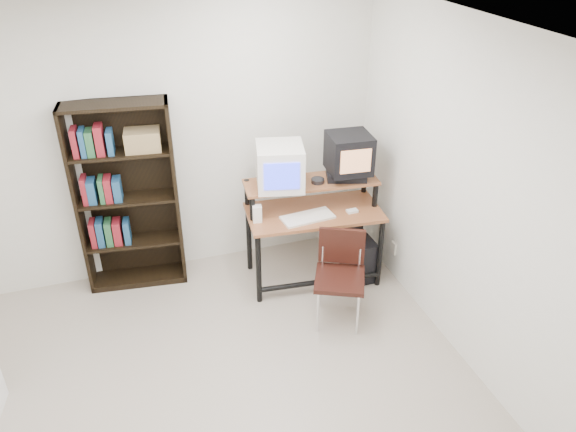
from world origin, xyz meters
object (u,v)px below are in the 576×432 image
object	(u,v)px
computer_desk	(313,214)
pc_tower	(358,255)
crt_tv	(349,153)
school_chair	(340,268)
bookshelf	(127,195)
crt_monitor	(280,166)

from	to	relation	value
computer_desk	pc_tower	xyz separation A→B (m)	(0.44, -0.10, -0.48)
pc_tower	computer_desk	bearing A→B (deg)	165.59
computer_desk	crt_tv	size ratio (longest dim) A/B	3.16
crt_tv	pc_tower	world-z (taller)	crt_tv
school_chair	computer_desk	bearing A→B (deg)	116.01
crt_tv	bookshelf	size ratio (longest dim) A/B	0.23
pc_tower	crt_monitor	bearing A→B (deg)	161.89
crt_tv	crt_monitor	bearing A→B (deg)	-179.95
crt_tv	school_chair	distance (m)	1.07
crt_monitor	pc_tower	distance (m)	1.22
computer_desk	pc_tower	bearing A→B (deg)	-7.78
bookshelf	school_chair	bearing A→B (deg)	-28.00
crt_tv	school_chair	size ratio (longest dim) A/B	0.49
crt_monitor	bookshelf	bearing A→B (deg)	177.73
computer_desk	crt_tv	xyz separation A→B (m)	(0.36, 0.06, 0.54)
crt_monitor	crt_tv	bearing A→B (deg)	8.16
crt_monitor	crt_tv	xyz separation A→B (m)	(0.64, -0.05, 0.06)
bookshelf	pc_tower	bearing A→B (deg)	-9.13
school_chair	bookshelf	distance (m)	2.02
crt_tv	school_chair	world-z (taller)	crt_tv
computer_desk	pc_tower	size ratio (longest dim) A/B	2.85
crt_tv	pc_tower	bearing A→B (deg)	-58.24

